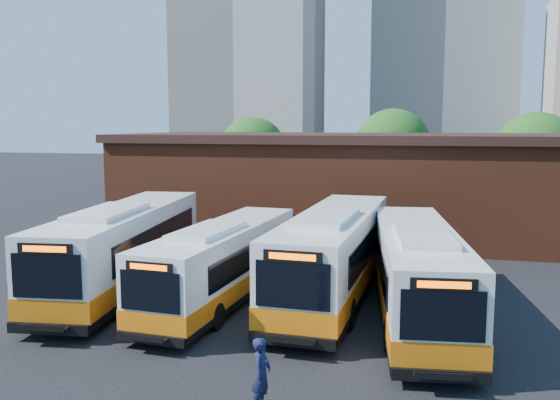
% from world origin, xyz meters
% --- Properties ---
extents(ground, '(220.00, 220.00, 0.00)m').
position_xyz_m(ground, '(0.00, 0.00, 0.00)').
color(ground, black).
extents(bus_west, '(4.29, 13.66, 3.67)m').
position_xyz_m(bus_west, '(-7.54, 4.46, 1.67)').
color(bus_west, silver).
rests_on(bus_west, ground).
extents(bus_midwest, '(3.23, 11.85, 3.19)m').
position_xyz_m(bus_midwest, '(-2.86, 3.75, 1.45)').
color(bus_midwest, silver).
rests_on(bus_midwest, ground).
extents(bus_mideast, '(3.33, 13.53, 3.66)m').
position_xyz_m(bus_mideast, '(1.33, 5.33, 1.66)').
color(bus_mideast, silver).
rests_on(bus_mideast, ground).
extents(bus_east, '(4.08, 12.83, 3.44)m').
position_xyz_m(bus_east, '(4.66, 3.46, 1.56)').
color(bus_east, silver).
rests_on(bus_east, ground).
extents(transit_worker, '(0.47, 0.69, 1.83)m').
position_xyz_m(transit_worker, '(1.08, -4.63, 0.92)').
color(transit_worker, '#131736').
rests_on(transit_worker, ground).
extents(depot_building, '(28.60, 12.60, 6.40)m').
position_xyz_m(depot_building, '(0.00, 20.00, 3.26)').
color(depot_building, '#612B17').
rests_on(depot_building, ground).
extents(tree_west, '(6.00, 6.00, 7.65)m').
position_xyz_m(tree_west, '(-10.00, 32.00, 4.64)').
color(tree_west, '#382314').
rests_on(tree_west, ground).
extents(tree_mid, '(6.56, 6.56, 8.36)m').
position_xyz_m(tree_mid, '(2.00, 34.00, 5.08)').
color(tree_mid, '#382314').
rests_on(tree_mid, ground).
extents(tree_east, '(6.24, 6.24, 7.96)m').
position_xyz_m(tree_east, '(13.00, 31.00, 4.83)').
color(tree_east, '#382314').
rests_on(tree_east, ground).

